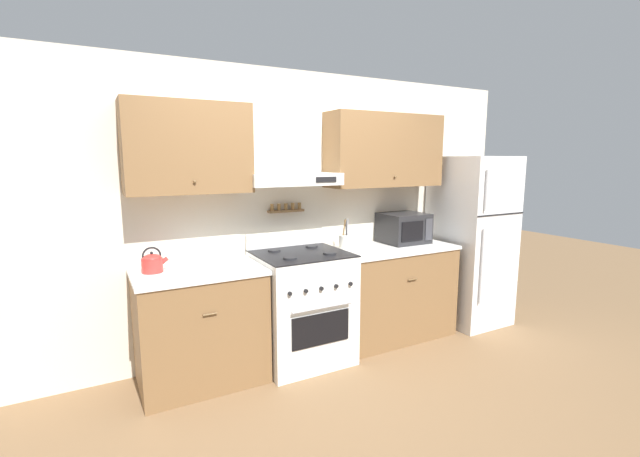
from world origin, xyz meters
TOP-DOWN VIEW (x-y plane):
  - ground_plane at (0.00, 0.00)m, footprint 16.00×16.00m
  - wall_back at (0.06, 0.62)m, footprint 5.20×0.46m
  - counter_left at (-0.87, 0.33)m, footprint 0.97×0.65m
  - counter_right at (1.00, 0.33)m, footprint 1.24×0.65m
  - stove_range at (0.00, 0.29)m, footprint 0.77×0.73m
  - refrigerator at (2.03, 0.27)m, footprint 0.67×0.76m
  - tea_kettle at (-1.19, 0.42)m, footprint 0.20×0.16m
  - microwave at (1.23, 0.43)m, footprint 0.44×0.40m
  - utensil_crock at (0.53, 0.42)m, footprint 0.13×0.13m

SIDE VIEW (x-z plane):
  - ground_plane at x=0.00m, z-range 0.00..0.00m
  - counter_right at x=1.00m, z-range 0.00..0.92m
  - counter_left at x=-0.87m, z-range 0.00..0.92m
  - stove_range at x=0.00m, z-range -0.06..1.04m
  - refrigerator at x=2.03m, z-range 0.00..1.79m
  - utensil_crock at x=0.53m, z-range 0.85..1.14m
  - tea_kettle at x=-1.19m, z-range 0.90..1.09m
  - microwave at x=1.23m, z-range 0.92..1.22m
  - wall_back at x=0.06m, z-range 0.19..2.74m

